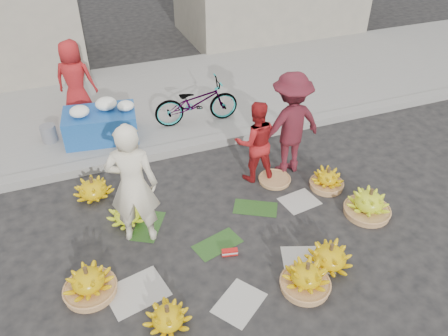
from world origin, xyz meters
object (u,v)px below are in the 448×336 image
object	(u,v)px
banana_bunch_4	(369,203)
vendor_cream	(133,185)
flower_table	(101,123)
bicycle	(196,102)
banana_bunch_0	(89,282)

from	to	relation	value
banana_bunch_4	vendor_cream	size ratio (longest dim) A/B	0.37
flower_table	bicycle	size ratio (longest dim) A/B	0.85
flower_table	banana_bunch_0	bearing A→B (deg)	-93.11
banana_bunch_4	vendor_cream	xyz separation A→B (m)	(-3.24, 0.75, 0.70)
banana_bunch_4	bicycle	size ratio (longest dim) A/B	0.41
flower_table	vendor_cream	bearing A→B (deg)	-79.86
vendor_cream	flower_table	world-z (taller)	vendor_cream
vendor_cream	banana_bunch_4	bearing A→B (deg)	-174.58
vendor_cream	bicycle	size ratio (longest dim) A/B	1.11
banana_bunch_0	bicycle	bearing A→B (deg)	53.41
banana_bunch_0	banana_bunch_4	distance (m)	4.01
banana_bunch_4	bicycle	bearing A→B (deg)	114.66
banana_bunch_0	bicycle	distance (m)	4.16
vendor_cream	bicycle	xyz separation A→B (m)	(1.70, 2.59, -0.35)
banana_bunch_0	bicycle	xyz separation A→B (m)	(2.47, 3.33, 0.36)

